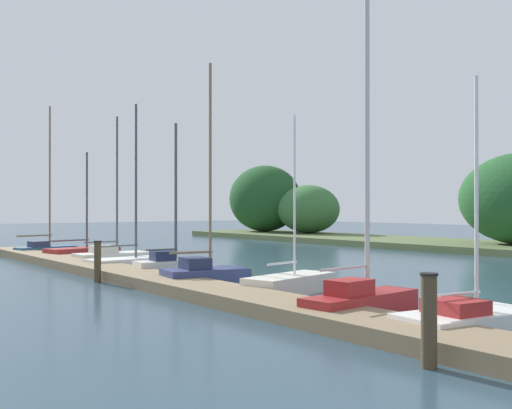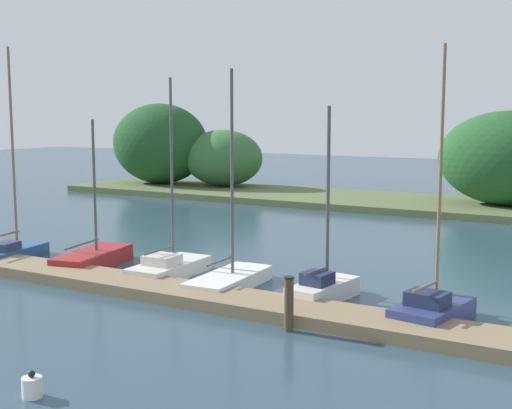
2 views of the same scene
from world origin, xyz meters
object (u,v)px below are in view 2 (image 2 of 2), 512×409
sailboat_0 (15,249)px  sailboat_5 (434,308)px  channel_buoy_0 (32,387)px  sailboat_2 (171,266)px  mooring_piling_1 (289,304)px  sailboat_4 (324,286)px  sailboat_1 (95,257)px  sailboat_3 (231,277)px

sailboat_0 → sailboat_5: (15.86, 0.11, -0.02)m
sailboat_5 → channel_buoy_0: 10.19m
sailboat_2 → mooring_piling_1: bearing=-119.9°
sailboat_0 → sailboat_4: 12.46m
sailboat_5 → channel_buoy_0: (-5.41, -8.63, -0.20)m
sailboat_1 → mooring_piling_1: bearing=-120.2°
sailboat_0 → sailboat_5: sailboat_0 is taller
sailboat_5 → sailboat_4: bearing=88.9°
sailboat_3 → sailboat_5: sailboat_5 is taller
sailboat_1 → sailboat_5: (12.59, -0.72, 0.10)m
sailboat_0 → sailboat_5: 15.86m
sailboat_1 → mooring_piling_1: size_ratio=3.75×
sailboat_3 → sailboat_5: 6.67m
sailboat_5 → sailboat_2: bearing=94.4°
sailboat_4 → channel_buoy_0: (-1.99, -9.25, -0.20)m
sailboat_0 → sailboat_4: size_ratio=1.39×
sailboat_2 → sailboat_1: bearing=88.8°
sailboat_0 → sailboat_2: sailboat_0 is taller
sailboat_5 → sailboat_1: bearing=95.9°
mooring_piling_1 → sailboat_0: bearing=169.5°
sailboat_2 → sailboat_5: sailboat_5 is taller
sailboat_0 → sailboat_2: bearing=-92.6°
sailboat_3 → mooring_piling_1: 4.77m
channel_buoy_0 → sailboat_0: bearing=140.8°
sailboat_1 → sailboat_4: 9.17m
sailboat_0 → sailboat_3: (9.22, 0.67, -0.12)m
sailboat_3 → sailboat_5: (6.64, -0.55, 0.10)m
sailboat_3 → sailboat_4: (3.22, 0.07, 0.10)m
mooring_piling_1 → channel_buoy_0: mooring_piling_1 is taller
sailboat_0 → sailboat_5: size_ratio=1.10×
sailboat_4 → mooring_piling_1: size_ratio=4.05×
sailboat_0 → sailboat_1: bearing=-85.9°
sailboat_2 → mooring_piling_1: sailboat_2 is taller
sailboat_0 → mooring_piling_1: 13.09m
sailboat_4 → mooring_piling_1: sailboat_4 is taller
sailboat_0 → channel_buoy_0: (10.45, -8.52, -0.22)m
sailboat_2 → sailboat_0: bearing=95.4°
mooring_piling_1 → channel_buoy_0: (-2.42, -6.15, -0.50)m
sailboat_5 → channel_buoy_0: sailboat_5 is taller
sailboat_5 → mooring_piling_1: 3.90m
sailboat_2 → sailboat_5: bearing=-97.0°
sailboat_2 → mooring_piling_1: size_ratio=4.74×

